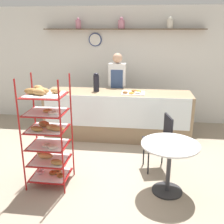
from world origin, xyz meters
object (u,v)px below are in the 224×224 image
Objects in this scene: donut_tray_counter at (133,92)px; cafe_chair at (162,137)px; pastry_rack at (47,133)px; coffee_carafe at (96,82)px; person_worker at (117,88)px; cafe_table at (169,156)px.

cafe_chair is at bearing -66.08° from donut_tray_counter.
cafe_chair is at bearing 21.29° from pastry_rack.
coffee_carafe is at bearing 79.38° from pastry_rack.
cafe_chair is (1.63, 0.64, -0.23)m from pastry_rack.
person_worker is at bearing 54.85° from coffee_carafe.
person_worker is 2.63m from cafe_table.
person_worker reaches higher than cafe_table.
donut_tray_counter is (0.39, -0.60, 0.05)m from person_worker.
cafe_table is 0.64m from cafe_chair.
person_worker is 2.19× the size of cafe_table.
donut_tray_counter is at bearing -5.50° from coffee_carafe.
coffee_carafe is at bearing -125.15° from person_worker.
person_worker is 1.89× the size of cafe_chair.
pastry_rack is at bearing -106.75° from person_worker.
person_worker reaches higher than pastry_rack.
pastry_rack is at bearing 179.87° from cafe_table.
cafe_chair is 2.39× the size of coffee_carafe.
coffee_carafe reaches higher than cafe_chair.
person_worker is 4.51× the size of coffee_carafe.
coffee_carafe reaches higher than cafe_table.
cafe_chair is (-0.07, 0.64, 0.01)m from cafe_table.
person_worker is 0.68m from coffee_carafe.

